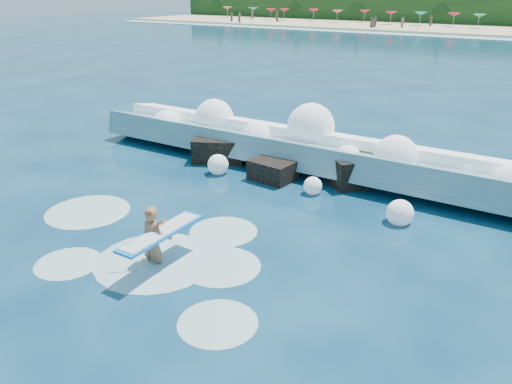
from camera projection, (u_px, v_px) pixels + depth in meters
ground at (172, 244)px, 13.85m from camera, size 200.00×200.00×0.00m
wet_band at (510, 39)px, 66.01m from camera, size 140.00×5.00×0.08m
breaking_wave at (320, 154)px, 19.31m from camera, size 19.97×3.04×1.72m
rock_cluster at (275, 162)px, 19.11m from camera, size 8.05×2.98×1.21m
surfer_with_board at (154, 240)px, 12.56m from camera, size 0.94×3.01×1.91m
wave_spray at (299, 138)px, 19.56m from camera, size 15.25×4.98×2.49m
surf_foam at (149, 248)px, 13.65m from camera, size 9.08×5.50×0.16m
beachgoers at (480, 25)px, 74.50m from camera, size 103.82×12.58×1.94m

